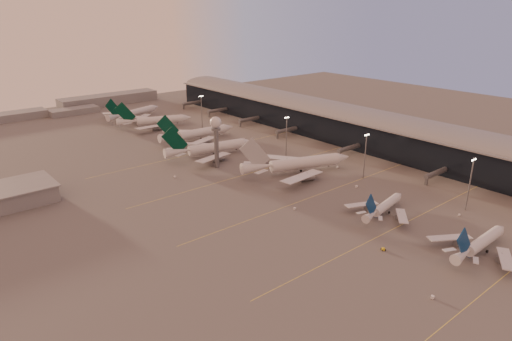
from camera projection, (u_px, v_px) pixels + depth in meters
ground at (390, 251)px, 172.11m from camera, size 700.00×700.00×0.00m
taxiway_markings at (331, 189)px, 230.57m from camera, size 180.00×185.25×0.02m
terminal at (347, 124)px, 312.91m from camera, size 57.00×362.00×23.04m
radar_tower at (216, 132)px, 254.50m from camera, size 6.40×6.40×31.10m
mast_a at (470, 182)px, 202.36m from camera, size 3.60×0.56×25.00m
mast_b at (365, 154)px, 240.22m from camera, size 3.60×0.56×25.00m
mast_c at (286, 134)px, 276.87m from camera, size 3.60×0.56×25.00m
mast_d at (202, 110)px, 340.57m from camera, size 3.60×0.56×25.00m
distant_horizon at (82, 105)px, 406.84m from camera, size 165.00×37.50×9.00m
narrowbody_near at (480, 245)px, 170.24m from camera, size 41.10×32.82×16.06m
narrowbody_mid at (384, 208)px, 202.04m from camera, size 37.15×29.38×14.63m
widebody_white at (298, 166)px, 251.22m from camera, size 63.49×50.04×23.24m
greentail_a at (211, 150)px, 279.83m from camera, size 58.87×47.11×21.59m
greentail_b at (198, 135)px, 312.31m from camera, size 58.35×47.04×21.18m
greentail_c at (155, 122)px, 347.13m from camera, size 54.75×43.45×20.75m
greentail_d at (135, 114)px, 372.73m from camera, size 53.76×42.75×20.17m
gsv_truck_a at (433, 295)px, 144.38m from camera, size 5.65×2.82×2.18m
gsv_catering_a at (460, 212)px, 200.64m from camera, size 4.40×2.33×3.49m
gsv_tug_mid at (383, 249)px, 172.68m from camera, size 3.98×3.48×0.98m
gsv_truck_b at (357, 185)px, 232.11m from camera, size 6.18×3.43×2.36m
gsv_truck_c at (295, 207)px, 207.39m from camera, size 5.32×3.46×2.02m
gsv_catering_b at (338, 165)px, 260.18m from camera, size 4.69×2.97×3.56m
gsv_tug_far at (251, 165)px, 263.03m from camera, size 3.93×3.75×0.97m
gsv_truck_d at (174, 176)px, 245.50m from camera, size 1.87×4.76×1.91m
gsv_tug_hangar at (244, 139)px, 315.24m from camera, size 3.16×2.10×0.85m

